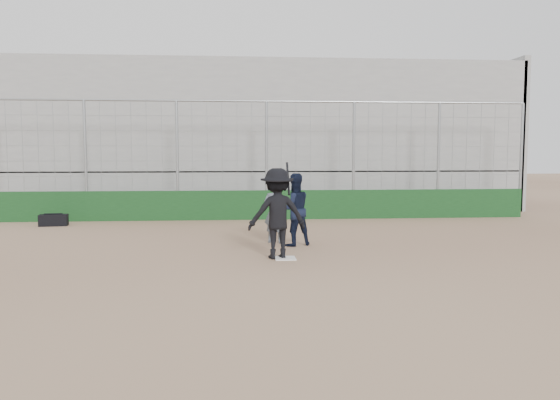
{
  "coord_description": "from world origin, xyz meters",
  "views": [
    {
      "loc": [
        -1.06,
        -11.53,
        2.29
      ],
      "look_at": [
        0.0,
        1.4,
        1.15
      ],
      "focal_mm": 35.0,
      "sensor_mm": 36.0,
      "label": 1
    }
  ],
  "objects": [
    {
      "name": "batter_at_plate",
      "position": [
        -0.17,
        0.09,
        0.97
      ],
      "size": [
        1.35,
        0.9,
        2.08
      ],
      "color": "black",
      "rests_on": "ground"
    },
    {
      "name": "umpire",
      "position": [
        -0.08,
        2.1,
        0.71
      ],
      "size": [
        0.68,
        0.58,
        1.42
      ],
      "primitive_type": "imported",
      "rotation": [
        0.0,
        0.0,
        2.71
      ],
      "color": "#535D69",
      "rests_on": "ground"
    },
    {
      "name": "home_plate",
      "position": [
        0.0,
        0.0,
        0.01
      ],
      "size": [
        0.44,
        0.44,
        0.02
      ],
      "primitive_type": "cube",
      "color": "white",
      "rests_on": "ground"
    },
    {
      "name": "catcher_crouched",
      "position": [
        0.37,
        1.6,
        0.6
      ],
      "size": [
        1.06,
        0.96,
        1.2
      ],
      "color": "black",
      "rests_on": "ground"
    },
    {
      "name": "ground",
      "position": [
        0.0,
        0.0,
        0.0
      ],
      "size": [
        90.0,
        90.0,
        0.0
      ],
      "primitive_type": "plane",
      "color": "brown",
      "rests_on": "ground"
    },
    {
      "name": "backstop",
      "position": [
        0.0,
        7.0,
        0.96
      ],
      "size": [
        18.1,
        0.25,
        4.04
      ],
      "color": "#113816",
      "rests_on": "ground"
    },
    {
      "name": "bleachers",
      "position": [
        0.0,
        11.95,
        2.92
      ],
      "size": [
        20.25,
        6.7,
        6.98
      ],
      "color": "gray",
      "rests_on": "ground"
    },
    {
      "name": "equipment_bag",
      "position": [
        -6.72,
        5.84,
        0.18
      ],
      "size": [
        0.87,
        0.44,
        0.4
      ],
      "color": "black",
      "rests_on": "ground"
    }
  ]
}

